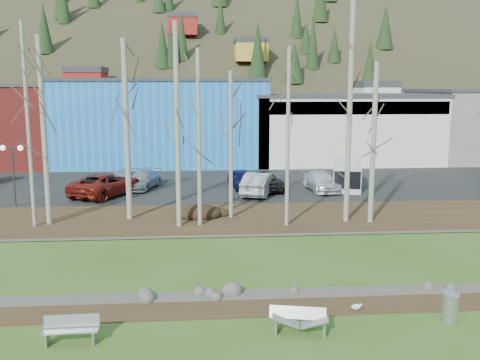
{
  "coord_description": "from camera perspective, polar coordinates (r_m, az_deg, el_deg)",
  "views": [
    {
      "loc": [
        -2.41,
        -15.29,
        7.56
      ],
      "look_at": [
        -0.21,
        13.43,
        2.5
      ],
      "focal_mm": 40.0,
      "sensor_mm": 36.0,
      "label": 1
    }
  ],
  "objects": [
    {
      "name": "car_2",
      "position": [
        37.73,
        -14.06,
        -0.45
      ],
      "size": [
        5.09,
        6.32,
        1.6
      ],
      "primitive_type": "imported",
      "rotation": [
        0.0,
        0.0,
        2.64
      ],
      "color": "maroon",
      "rests_on": "parking_lot"
    },
    {
      "name": "birch_6",
      "position": [
        28.32,
        5.13,
        4.46
      ],
      "size": [
        0.2,
        0.2,
        9.42
      ],
      "color": "#A7A296",
      "rests_on": "far_bank"
    },
    {
      "name": "near_bank_rocks",
      "position": [
        20.03,
        2.92,
        -12.23
      ],
      "size": [
        80.0,
        0.8,
        0.5
      ],
      "primitive_type": null,
      "color": "#47423D",
      "rests_on": "ground"
    },
    {
      "name": "car_9",
      "position": [
        38.94,
        8.61,
        -0.16
      ],
      "size": [
        2.25,
        4.65,
        1.31
      ],
      "primitive_type": "imported",
      "rotation": [
        0.0,
        0.0,
        0.09
      ],
      "color": "silver",
      "rests_on": "parking_lot"
    },
    {
      "name": "litter_bin",
      "position": [
        19.1,
        21.5,
        -12.61
      ],
      "size": [
        0.66,
        0.66,
        0.9
      ],
      "primitive_type": "cylinder",
      "rotation": [
        0.0,
        0.0,
        0.33
      ],
      "color": "#AAADAF",
      "rests_on": "ground"
    },
    {
      "name": "van_white",
      "position": [
        39.81,
        11.34,
        0.5
      ],
      "size": [
        3.04,
        4.94,
        2.02
      ],
      "rotation": [
        0.0,
        0.0,
        -0.26
      ],
      "color": "white",
      "rests_on": "parking_lot"
    },
    {
      "name": "car_3",
      "position": [
        39.88,
        -10.36,
        -0.0
      ],
      "size": [
        2.83,
        4.68,
        1.27
      ],
      "primitive_type": "imported",
      "rotation": [
        0.0,
        0.0,
        -0.26
      ],
      "color": "#9E9EA6",
      "rests_on": "parking_lot"
    },
    {
      "name": "seagull",
      "position": [
        19.1,
        12.33,
        -13.06
      ],
      "size": [
        0.39,
        0.21,
        0.29
      ],
      "rotation": [
        0.0,
        0.0,
        -0.42
      ],
      "color": "gold",
      "rests_on": "ground"
    },
    {
      "name": "street_lamp",
      "position": [
        36.02,
        -23.13,
        2.14
      ],
      "size": [
        1.46,
        0.51,
        3.84
      ],
      "rotation": [
        0.0,
        0.0,
        -0.16
      ],
      "color": "#262628",
      "rests_on": "parking_lot"
    },
    {
      "name": "far_bank_rocks",
      "position": [
        27.75,
        0.77,
        -5.85
      ],
      "size": [
        80.0,
        0.8,
        0.46
      ],
      "primitive_type": null,
      "color": "#47423D",
      "rests_on": "ground"
    },
    {
      "name": "river",
      "position": [
        23.85,
        1.66,
        -8.52
      ],
      "size": [
        80.0,
        8.0,
        0.9
      ],
      "primitive_type": null,
      "color": "black",
      "rests_on": "ground"
    },
    {
      "name": "bench_intact",
      "position": [
        17.28,
        -17.58,
        -14.97
      ],
      "size": [
        1.65,
        0.55,
        0.82
      ],
      "rotation": [
        0.0,
        0.0,
        0.03
      ],
      "color": "#AAADAF",
      "rests_on": "ground"
    },
    {
      "name": "far_bank",
      "position": [
        30.81,
        0.23,
        -4.1
      ],
      "size": [
        80.0,
        7.0,
        0.15
      ],
      "primitive_type": "cube",
      "color": "#382616",
      "rests_on": "ground"
    },
    {
      "name": "car_0",
      "position": [
        38.51,
        -15.37,
        -0.45
      ],
      "size": [
        3.01,
        4.42,
        1.4
      ],
      "primitive_type": "imported",
      "rotation": [
        0.0,
        0.0,
        3.51
      ],
      "color": "white",
      "rests_on": "parking_lot"
    },
    {
      "name": "birch_1",
      "position": [
        30.08,
        -21.67,
        5.35
      ],
      "size": [
        0.2,
        0.2,
        10.71
      ],
      "color": "#A7A296",
      "rests_on": "far_bank"
    },
    {
      "name": "car_5",
      "position": [
        36.99,
        2.04,
        -0.37
      ],
      "size": [
        3.09,
        5.08,
        1.58
      ],
      "primitive_type": "imported",
      "rotation": [
        0.0,
        0.0,
        2.82
      ],
      "color": "silver",
      "rests_on": "parking_lot"
    },
    {
      "name": "bench_damaged",
      "position": [
        17.23,
        6.35,
        -14.68
      ],
      "size": [
        1.83,
        0.92,
        0.78
      ],
      "rotation": [
        0.0,
        0.0,
        -0.21
      ],
      "color": "#AAADAF",
      "rests_on": "ground"
    },
    {
      "name": "birch_3",
      "position": [
        28.38,
        -4.41,
        4.41
      ],
      "size": [
        0.22,
        0.22,
        9.36
      ],
      "color": "#A7A296",
      "rests_on": "far_bank"
    },
    {
      "name": "car_7",
      "position": [
        38.94,
        8.64,
        -0.16
      ],
      "size": [
        2.25,
        4.65,
        1.31
      ],
      "primitive_type": "imported",
      "rotation": [
        0.0,
        0.0,
        0.09
      ],
      "color": "silver",
      "rests_on": "parking_lot"
    },
    {
      "name": "hillside",
      "position": [
        99.81,
        -3.09,
        15.66
      ],
      "size": [
        160.0,
        72.0,
        35.0
      ],
      "primitive_type": null,
      "color": "#332D1D",
      "rests_on": "ground"
    },
    {
      "name": "dirt_strip",
      "position": [
        19.11,
        3.31,
        -13.31
      ],
      "size": [
        80.0,
        1.8,
        0.03
      ],
      "primitive_type": "cube",
      "color": "#382616",
      "rests_on": "ground"
    },
    {
      "name": "birch_7",
      "position": [
        29.57,
        11.6,
        6.95
      ],
      "size": [
        0.28,
        0.28,
        11.92
      ],
      "color": "#A7A296",
      "rests_on": "far_bank"
    },
    {
      "name": "car_4",
      "position": [
        39.33,
        0.22,
        0.1
      ],
      "size": [
        2.24,
        4.22,
        1.37
      ],
      "primitive_type": "imported",
      "rotation": [
        0.0,
        0.0,
        0.16
      ],
      "color": "#0F1042",
      "rests_on": "parking_lot"
    },
    {
      "name": "building_blue",
      "position": [
        54.51,
        -8.2,
        6.28
      ],
      "size": [
        20.4,
        12.24,
        8.3
      ],
      "color": "blue",
      "rests_on": "ground"
    },
    {
      "name": "car_6",
      "position": [
        38.75,
        2.44,
        -0.04
      ],
      "size": [
        2.68,
        5.16,
        1.39
      ],
      "primitive_type": "imported",
      "rotation": [
        0.0,
        0.0,
        3.22
      ],
      "color": "black",
      "rests_on": "parking_lot"
    },
    {
      "name": "car_8",
      "position": [
        40.07,
        -12.57,
        -0.03
      ],
      "size": [
        2.83,
        4.68,
        1.27
      ],
      "primitive_type": "imported",
      "rotation": [
        0.0,
        0.0,
        -0.26
      ],
      "color": "#9E9EA6",
      "rests_on": "parking_lot"
    },
    {
      "name": "building_white",
      "position": [
        56.3,
        10.51,
        5.57
      ],
      "size": [
        18.36,
        12.24,
        6.8
      ],
      "color": "silver",
      "rests_on": "ground"
    },
    {
      "name": "birch_0",
      "position": [
        30.29,
        -20.2,
        4.84
      ],
      "size": [
        0.28,
        0.28,
        10.05
      ],
      "color": "#A7A296",
      "rests_on": "far_bank"
    },
    {
      "name": "birch_8",
      "position": [
        29.84,
        14.04,
        3.78
      ],
      "size": [
        0.28,
        0.28,
        8.7
      ],
      "color": "#A7A296",
      "rests_on": "far_bank"
    },
    {
      "name": "birch_2",
      "position": [
        30.26,
        -12.0,
        5.15
      ],
      "size": [
        0.31,
        0.31,
        9.97
      ],
      "color": "#A7A296",
      "rests_on": "far_bank"
    },
    {
      "name": "dirt_mound",
      "position": [
        30.87,
        -4.43,
        -3.46
      ],
      "size": [
        2.68,
        1.89,
        0.53
      ],
      "primitive_type": "ellipsoid",
      "color": "black",
      "rests_on": "far_bank"
    },
    {
      "name": "birch_5",
      "position": [
        30.0,
        -0.99,
        3.68
      ],
      "size": [
        0.22,
        0.22,
        8.26
      ],
      "color": "#A7A296",
      "rests_on": "far_bank"
    },
    {
      "name": "birch_4",
      "position": [
        28.19,
        -6.71,
        5.68
      ],
      "size": [
        0.27,
        0.27,
        10.68
      ],
      "color": "#A7A296",
      "rests_on": "far_bank"
    },
    {
      "name": "parking_lot",
      "position": [
        41.05,
        -0.95,
        -0.55
      ],
      "size": [
        80.0,
        14.0,
        0.14
      ],
      "primitive_type": "cube",
      "color": "black",
      "rests_on": "ground"
    },
    {
      "name": "ground",
      "position": [
        17.22,
        4.28,
        -16.1
      ],
      "size": [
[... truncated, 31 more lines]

